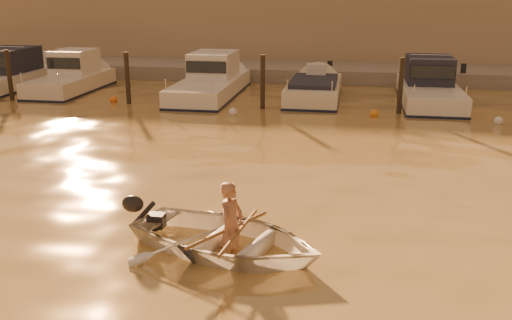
% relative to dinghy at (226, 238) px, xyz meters
% --- Properties ---
extents(ground_plane, '(160.00, 160.00, 0.00)m').
position_rel_dinghy_xyz_m(ground_plane, '(-1.11, -1.72, -0.24)').
color(ground_plane, olive).
rests_on(ground_plane, ground).
extents(dinghy, '(4.08, 3.43, 0.72)m').
position_rel_dinghy_xyz_m(dinghy, '(0.00, 0.00, 0.00)').
color(dinghy, silver).
rests_on(dinghy, ground_plane).
extents(person, '(0.53, 0.66, 1.57)m').
position_rel_dinghy_xyz_m(person, '(0.10, -0.03, 0.24)').
color(person, '#9F684F').
rests_on(person, dinghy).
extents(outboard_motor, '(0.98, 0.65, 0.70)m').
position_rel_dinghy_xyz_m(outboard_motor, '(-1.43, 0.45, 0.04)').
color(outboard_motor, black).
rests_on(outboard_motor, dinghy).
extents(oar_port, '(0.27, 2.10, 0.13)m').
position_rel_dinghy_xyz_m(oar_port, '(0.24, -0.08, 0.18)').
color(oar_port, brown).
rests_on(oar_port, dinghy).
extents(oar_starboard, '(1.03, 1.89, 0.13)m').
position_rel_dinghy_xyz_m(oar_starboard, '(0.05, -0.02, 0.18)').
color(oar_starboard, brown).
rests_on(oar_starboard, dinghy).
extents(moored_boat_0, '(2.47, 7.77, 1.75)m').
position_rel_dinghy_xyz_m(moored_boat_0, '(-13.49, 14.28, 0.38)').
color(moored_boat_0, white).
rests_on(moored_boat_0, ground_plane).
extents(moored_boat_1, '(1.97, 5.95, 1.75)m').
position_rel_dinghy_xyz_m(moored_boat_1, '(-10.15, 14.28, 0.38)').
color(moored_boat_1, beige).
rests_on(moored_boat_1, ground_plane).
extents(moored_boat_2, '(2.18, 7.35, 1.75)m').
position_rel_dinghy_xyz_m(moored_boat_2, '(-3.89, 14.28, 0.38)').
color(moored_boat_2, white).
rests_on(moored_boat_2, ground_plane).
extents(moored_boat_3, '(2.03, 5.89, 0.95)m').
position_rel_dinghy_xyz_m(moored_boat_3, '(0.45, 14.28, -0.02)').
color(moored_boat_3, beige).
rests_on(moored_boat_3, ground_plane).
extents(moored_boat_4, '(2.15, 6.67, 1.75)m').
position_rel_dinghy_xyz_m(moored_boat_4, '(4.97, 14.28, 0.38)').
color(moored_boat_4, silver).
rests_on(moored_boat_4, ground_plane).
extents(piling_0, '(0.18, 0.18, 2.20)m').
position_rel_dinghy_xyz_m(piling_0, '(-11.61, 12.08, 0.66)').
color(piling_0, '#2D2319').
rests_on(piling_0, ground_plane).
extents(piling_1, '(0.18, 0.18, 2.20)m').
position_rel_dinghy_xyz_m(piling_1, '(-6.61, 12.08, 0.66)').
color(piling_1, '#2D2319').
rests_on(piling_1, ground_plane).
extents(piling_2, '(0.18, 0.18, 2.20)m').
position_rel_dinghy_xyz_m(piling_2, '(-1.31, 12.08, 0.66)').
color(piling_2, '#2D2319').
rests_on(piling_2, ground_plane).
extents(piling_3, '(0.18, 0.18, 2.20)m').
position_rel_dinghy_xyz_m(piling_3, '(3.69, 12.08, 0.66)').
color(piling_3, '#2D2319').
rests_on(piling_3, ground_plane).
extents(fender_b, '(0.30, 0.30, 0.30)m').
position_rel_dinghy_xyz_m(fender_b, '(-7.33, 12.26, -0.14)').
color(fender_b, orange).
rests_on(fender_b, ground_plane).
extents(fender_c, '(0.30, 0.30, 0.30)m').
position_rel_dinghy_xyz_m(fender_c, '(-2.17, 10.75, -0.14)').
color(fender_c, white).
rests_on(fender_c, ground_plane).
extents(fender_d, '(0.30, 0.30, 0.30)m').
position_rel_dinghy_xyz_m(fender_d, '(2.79, 11.37, -0.14)').
color(fender_d, orange).
rests_on(fender_d, ground_plane).
extents(fender_e, '(0.30, 0.30, 0.30)m').
position_rel_dinghy_xyz_m(fender_e, '(6.85, 10.89, -0.14)').
color(fender_e, silver).
rests_on(fender_e, ground_plane).
extents(quay, '(52.00, 4.00, 1.00)m').
position_rel_dinghy_xyz_m(quay, '(-1.11, 19.78, -0.09)').
color(quay, gray).
rests_on(quay, ground_plane).
extents(waterfront_building, '(46.00, 7.00, 4.80)m').
position_rel_dinghy_xyz_m(waterfront_building, '(-1.11, 25.28, 2.16)').
color(waterfront_building, '#9E8466').
rests_on(waterfront_building, quay).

